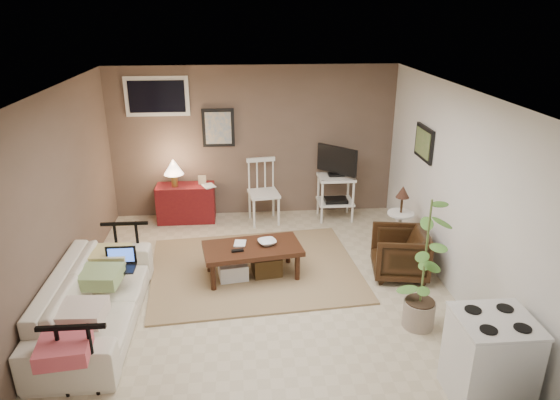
{
  "coord_description": "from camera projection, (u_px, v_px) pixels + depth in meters",
  "views": [
    {
      "loc": [
        -0.21,
        -5.23,
        3.22
      ],
      "look_at": [
        0.24,
        0.35,
        1.04
      ],
      "focal_mm": 32.0,
      "sensor_mm": 36.0,
      "label": 1
    }
  ],
  "objects": [
    {
      "name": "floor",
      "position": [
        262.0,
        291.0,
        6.04
      ],
      "size": [
        5.0,
        5.0,
        0.0
      ],
      "primitive_type": "plane",
      "color": "#C1B293",
      "rests_on": "ground"
    },
    {
      "name": "art_back",
      "position": [
        218.0,
        128.0,
        7.77
      ],
      "size": [
        0.5,
        0.03,
        0.6
      ],
      "primitive_type": "cube",
      "color": "black"
    },
    {
      "name": "art_right",
      "position": [
        424.0,
        143.0,
        6.63
      ],
      "size": [
        0.03,
        0.6,
        0.45
      ],
      "primitive_type": "cube",
      "color": "black"
    },
    {
      "name": "window",
      "position": [
        157.0,
        96.0,
        7.52
      ],
      "size": [
        0.96,
        0.03,
        0.6
      ],
      "primitive_type": "cube",
      "color": "silver"
    },
    {
      "name": "rug",
      "position": [
        255.0,
        269.0,
        6.52
      ],
      "size": [
        2.82,
        2.34,
        0.03
      ],
      "primitive_type": "cube",
      "rotation": [
        0.0,
        0.0,
        0.09
      ],
      "color": "#948256",
      "rests_on": "floor"
    },
    {
      "name": "coffee_table",
      "position": [
        252.0,
        259.0,
        6.26
      ],
      "size": [
        1.29,
        0.8,
        0.46
      ],
      "color": "#37170F",
      "rests_on": "floor"
    },
    {
      "name": "sofa",
      "position": [
        94.0,
        290.0,
        5.25
      ],
      "size": [
        0.64,
        2.18,
        0.85
      ],
      "primitive_type": "imported",
      "rotation": [
        0.0,
        0.0,
        1.57
      ],
      "color": "beige",
      "rests_on": "floor"
    },
    {
      "name": "sofa_pillows",
      "position": [
        91.0,
        295.0,
        4.99
      ],
      "size": [
        0.42,
        2.08,
        0.15
      ],
      "primitive_type": null,
      "color": "beige",
      "rests_on": "sofa"
    },
    {
      "name": "sofa_end_rails",
      "position": [
        107.0,
        294.0,
        5.28
      ],
      "size": [
        0.59,
        2.18,
        0.73
      ],
      "primitive_type": null,
      "color": "black",
      "rests_on": "floor"
    },
    {
      "name": "laptop",
      "position": [
        121.0,
        262.0,
        5.57
      ],
      "size": [
        0.34,
        0.24,
        0.23
      ],
      "color": "black",
      "rests_on": "sofa"
    },
    {
      "name": "red_console",
      "position": [
        185.0,
        200.0,
        7.9
      ],
      "size": [
        0.9,
        0.4,
        1.04
      ],
      "color": "maroon",
      "rests_on": "floor"
    },
    {
      "name": "spindle_chair",
      "position": [
        263.0,
        194.0,
        7.84
      ],
      "size": [
        0.52,
        0.52,
        1.0
      ],
      "color": "silver",
      "rests_on": "floor"
    },
    {
      "name": "tv_stand",
      "position": [
        336.0,
        181.0,
        7.89
      ],
      "size": [
        0.56,
        0.55,
        1.2
      ],
      "color": "silver",
      "rests_on": "floor"
    },
    {
      "name": "side_table",
      "position": [
        401.0,
        212.0,
        6.81
      ],
      "size": [
        0.36,
        0.36,
        0.97
      ],
      "color": "silver",
      "rests_on": "floor"
    },
    {
      "name": "armchair",
      "position": [
        400.0,
        251.0,
        6.28
      ],
      "size": [
        0.72,
        0.75,
        0.68
      ],
      "primitive_type": "imported",
      "rotation": [
        0.0,
        0.0,
        -1.73
      ],
      "color": "black",
      "rests_on": "floor"
    },
    {
      "name": "potted_plant",
      "position": [
        425.0,
        261.0,
        5.1
      ],
      "size": [
        0.37,
        0.37,
        1.48
      ],
      "color": "gray",
      "rests_on": "floor"
    },
    {
      "name": "stove",
      "position": [
        489.0,
        360.0,
        4.24
      ],
      "size": [
        0.63,
        0.59,
        0.83
      ],
      "color": "silver",
      "rests_on": "floor"
    },
    {
      "name": "bowl",
      "position": [
        267.0,
        236.0,
        6.21
      ],
      "size": [
        0.23,
        0.11,
        0.22
      ],
      "primitive_type": "imported",
      "rotation": [
        0.0,
        0.0,
        0.26
      ],
      "color": "#37170F",
      "rests_on": "coffee_table"
    },
    {
      "name": "book_table",
      "position": [
        234.0,
        237.0,
        6.23
      ],
      "size": [
        0.15,
        0.03,
        0.2
      ],
      "primitive_type": "imported",
      "rotation": [
        0.0,
        0.0,
        -0.11
      ],
      "color": "#37170F",
      "rests_on": "coffee_table"
    },
    {
      "name": "book_console",
      "position": [
        203.0,
        180.0,
        7.67
      ],
      "size": [
        0.17,
        0.09,
        0.23
      ],
      "primitive_type": "imported",
      "rotation": [
        0.0,
        0.0,
        0.4
      ],
      "color": "#37170F",
      "rests_on": "red_console"
    }
  ]
}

